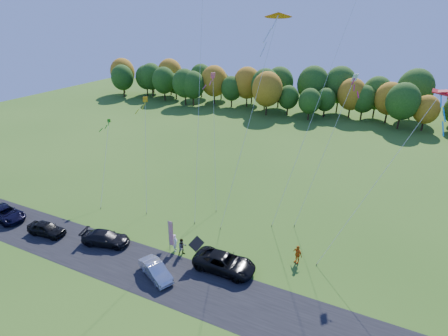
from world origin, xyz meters
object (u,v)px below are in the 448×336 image
at_px(person_east, 297,254).
at_px(feather_flag, 170,233).
at_px(black_suv, 224,263).
at_px(silver_sedan, 156,270).

relative_size(person_east, feather_flag, 0.52).
relative_size(black_suv, feather_flag, 1.59).
xyz_separation_m(silver_sedan, feather_flag, (-0.68, 3.61, 1.55)).
relative_size(silver_sedan, feather_flag, 1.13).
height_order(black_suv, silver_sedan, black_suv).
xyz_separation_m(black_suv, feather_flag, (-5.90, 0.11, 1.42)).
xyz_separation_m(person_east, feather_flag, (-11.72, -3.81, 1.28)).
bearing_deg(feather_flag, silver_sedan, -79.37).
xyz_separation_m(black_suv, silver_sedan, (-5.22, -3.49, -0.13)).
distance_m(black_suv, feather_flag, 6.07).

